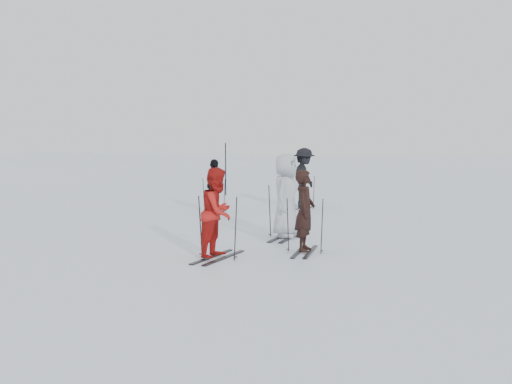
{
  "coord_description": "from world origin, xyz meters",
  "views": [
    {
      "loc": [
        6.21,
        -14.2,
        2.47
      ],
      "look_at": [
        0.0,
        1.0,
        1.0
      ],
      "focal_mm": 45.0,
      "sensor_mm": 36.0,
      "label": 1
    }
  ],
  "objects_px": {
    "skier_uphill_far": "(304,179)",
    "piste_marker": "(226,169)",
    "skier_grey": "(286,196)",
    "skier_near_dark": "(305,212)",
    "skier_red": "(218,214)",
    "skier_uphill_left": "(214,187)"
  },
  "relations": [
    {
      "from": "skier_uphill_far",
      "to": "piste_marker",
      "type": "bearing_deg",
      "value": 55.65
    },
    {
      "from": "skier_grey",
      "to": "skier_uphill_far",
      "type": "distance_m",
      "value": 6.22
    },
    {
      "from": "skier_grey",
      "to": "skier_near_dark",
      "type": "bearing_deg",
      "value": -151.27
    },
    {
      "from": "skier_red",
      "to": "skier_uphill_left",
      "type": "relative_size",
      "value": 1.07
    },
    {
      "from": "skier_uphill_left",
      "to": "skier_uphill_far",
      "type": "xyz_separation_m",
      "value": [
        2.24,
        2.28,
        0.16
      ]
    },
    {
      "from": "skier_near_dark",
      "to": "skier_red",
      "type": "xyz_separation_m",
      "value": [
        -1.42,
        -1.26,
        0.04
      ]
    },
    {
      "from": "skier_red",
      "to": "skier_uphill_far",
      "type": "height_order",
      "value": "skier_uphill_far"
    },
    {
      "from": "skier_near_dark",
      "to": "skier_uphill_far",
      "type": "relative_size",
      "value": 0.85
    },
    {
      "from": "skier_red",
      "to": "piste_marker",
      "type": "bearing_deg",
      "value": 25.93
    },
    {
      "from": "skier_red",
      "to": "skier_uphill_left",
      "type": "xyz_separation_m",
      "value": [
        -3.34,
        6.69,
        -0.06
      ]
    },
    {
      "from": "skier_grey",
      "to": "piste_marker",
      "type": "height_order",
      "value": "piste_marker"
    },
    {
      "from": "skier_grey",
      "to": "skier_uphill_far",
      "type": "relative_size",
      "value": 0.99
    },
    {
      "from": "skier_red",
      "to": "skier_uphill_left",
      "type": "height_order",
      "value": "skier_red"
    },
    {
      "from": "skier_red",
      "to": "skier_uphill_far",
      "type": "bearing_deg",
      "value": 8.67
    },
    {
      "from": "skier_uphill_left",
      "to": "piste_marker",
      "type": "distance_m",
      "value": 5.94
    },
    {
      "from": "skier_red",
      "to": "skier_near_dark",
      "type": "bearing_deg",
      "value": -46.66
    },
    {
      "from": "skier_near_dark",
      "to": "skier_red",
      "type": "relative_size",
      "value": 0.95
    },
    {
      "from": "skier_near_dark",
      "to": "skier_uphill_left",
      "type": "relative_size",
      "value": 1.02
    },
    {
      "from": "skier_red",
      "to": "piste_marker",
      "type": "xyz_separation_m",
      "value": [
        -5.5,
        12.22,
        0.17
      ]
    },
    {
      "from": "skier_red",
      "to": "skier_uphill_left",
      "type": "bearing_deg",
      "value": 28.22
    },
    {
      "from": "skier_near_dark",
      "to": "skier_uphill_far",
      "type": "bearing_deg",
      "value": 9.36
    },
    {
      "from": "skier_red",
      "to": "skier_grey",
      "type": "distance_m",
      "value": 2.97
    }
  ]
}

